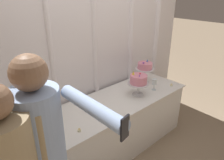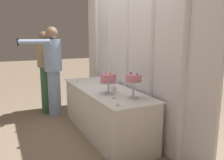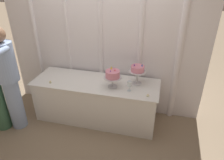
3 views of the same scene
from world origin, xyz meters
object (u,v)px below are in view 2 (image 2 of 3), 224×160
object	(u,v)px
cake_table	(105,111)
tealight_near_left	(118,105)
wine_glass	(114,90)
guest_man_pink_jacket	(46,69)
cake_display_nearleft	(108,79)
cake_display_nearright	(134,80)
tealight_far_left	(78,81)
guest_girl_blue_dress	(53,67)

from	to	relation	value
cake_table	tealight_near_left	world-z (taller)	tealight_near_left
wine_glass	guest_man_pink_jacket	bearing A→B (deg)	-166.54
cake_display_nearleft	cake_display_nearright	bearing A→B (deg)	28.47
guest_man_pink_jacket	cake_display_nearleft	bearing A→B (deg)	17.10
tealight_far_left	cake_display_nearright	bearing A→B (deg)	13.20
cake_table	tealight_near_left	bearing A→B (deg)	-14.43
cake_table	guest_girl_blue_dress	distance (m)	1.43
cake_table	guest_man_pink_jacket	bearing A→B (deg)	-156.65
tealight_far_left	wine_glass	bearing A→B (deg)	3.32
tealight_far_left	tealight_near_left	bearing A→B (deg)	-0.49
cake_display_nearright	tealight_far_left	distance (m)	1.42
tealight_far_left	guest_girl_blue_dress	distance (m)	0.63
tealight_far_left	guest_girl_blue_dress	xyz separation A→B (m)	(-0.50, -0.32, 0.20)
cake_display_nearleft	guest_girl_blue_dress	xyz separation A→B (m)	(-1.51, -0.44, 0.01)
wine_glass	cake_display_nearleft	bearing A→B (deg)	169.03
cake_table	cake_display_nearleft	world-z (taller)	cake_display_nearleft
cake_table	guest_girl_blue_dress	xyz separation A→B (m)	(-1.20, -0.53, 0.58)
cake_table	cake_display_nearleft	size ratio (longest dim) A/B	6.33
guest_girl_blue_dress	cake_display_nearright	bearing A→B (deg)	18.89
cake_display_nearleft	guest_girl_blue_dress	size ratio (longest dim) A/B	0.19
cake_display_nearright	wine_glass	size ratio (longest dim) A/B	2.18
cake_table	guest_man_pink_jacket	world-z (taller)	guest_man_pink_jacket
tealight_near_left	guest_man_pink_jacket	bearing A→B (deg)	-170.29
cake_display_nearright	wine_glass	xyz separation A→B (m)	(-0.08, -0.24, -0.13)
cake_display_nearleft	cake_table	bearing A→B (deg)	164.81
cake_display_nearleft	wine_glass	xyz separation A→B (m)	(0.27, -0.05, -0.09)
cake_table	cake_display_nearright	xyz separation A→B (m)	(0.66, 0.11, 0.60)
cake_display_nearright	guest_girl_blue_dress	distance (m)	1.97
cake_display_nearright	cake_display_nearleft	bearing A→B (deg)	-151.53
guest_girl_blue_dress	cake_display_nearleft	bearing A→B (deg)	16.45
cake_table	tealight_near_left	distance (m)	0.97
cake_display_nearleft	tealight_near_left	distance (m)	0.61
guest_girl_blue_dress	tealight_far_left	bearing A→B (deg)	32.43
cake_table	guest_man_pink_jacket	size ratio (longest dim) A/B	1.29
tealight_near_left	cake_display_nearleft	bearing A→B (deg)	165.99
tealight_far_left	cake_table	bearing A→B (deg)	16.75
guest_man_pink_jacket	tealight_far_left	bearing A→B (deg)	29.12
cake_display_nearleft	guest_girl_blue_dress	world-z (taller)	guest_girl_blue_dress
tealight_far_left	guest_man_pink_jacket	bearing A→B (deg)	-150.88
wine_glass	guest_girl_blue_dress	xyz separation A→B (m)	(-1.78, -0.39, 0.10)
wine_glass	guest_girl_blue_dress	bearing A→B (deg)	-167.59
cake_table	cake_display_nearright	distance (m)	0.90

